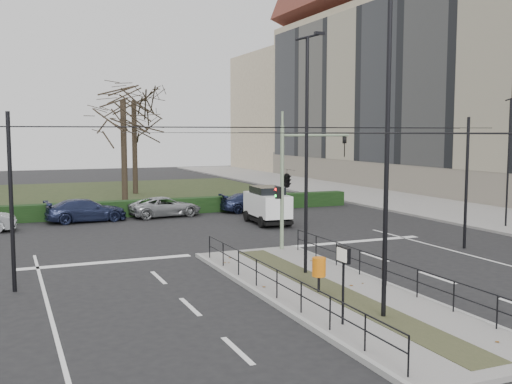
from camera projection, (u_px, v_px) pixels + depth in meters
ground at (298, 278)px, 21.94m from camera, size 140.00×140.00×0.00m
median_island at (332, 293)px, 19.65m from camera, size 4.40×15.00×0.14m
sidewalk_east at (372, 196)px, 49.08m from camera, size 8.00×90.00×0.14m
park at (55, 197)px, 48.92m from camera, size 38.00×26.00×0.10m
hedge at (72, 211)px, 36.60m from camera, size 38.00×1.00×1.00m
apartment_block at (455, 75)px, 53.72m from camera, size 13.09×52.10×21.64m
median_railing at (334, 266)px, 19.46m from camera, size 4.14×13.24×0.92m
catenary at (279, 181)px, 23.08m from camera, size 20.00×34.00×6.00m
traffic_light at (289, 178)px, 26.44m from camera, size 3.71×2.12×5.46m
litter_bin at (319, 268)px, 19.33m from camera, size 0.45×0.45×1.14m
info_panel at (343, 264)px, 16.02m from camera, size 0.12×0.55×2.13m
streetlamp_median_near at (388, 151)px, 16.40m from camera, size 0.77×0.16×9.20m
streetlamp_median_far at (307, 152)px, 21.63m from camera, size 0.73×0.15×8.75m
streetlamp_sidewalk at (509, 160)px, 32.78m from camera, size 0.60×0.12×7.16m
parked_car_third at (86, 210)px, 35.60m from camera, size 4.81×2.22×1.36m
parked_car_fourth at (165, 207)px, 37.77m from camera, size 4.71×2.55×1.25m
white_van at (267, 204)px, 34.69m from camera, size 2.05×4.05×2.18m
bare_tree_center at (134, 108)px, 50.39m from camera, size 5.94×5.94×10.38m
bare_tree_near at (123, 108)px, 43.18m from camera, size 4.96×4.96×10.03m
parked_car_fifth at (253, 202)px, 40.07m from camera, size 4.50×2.12×1.27m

